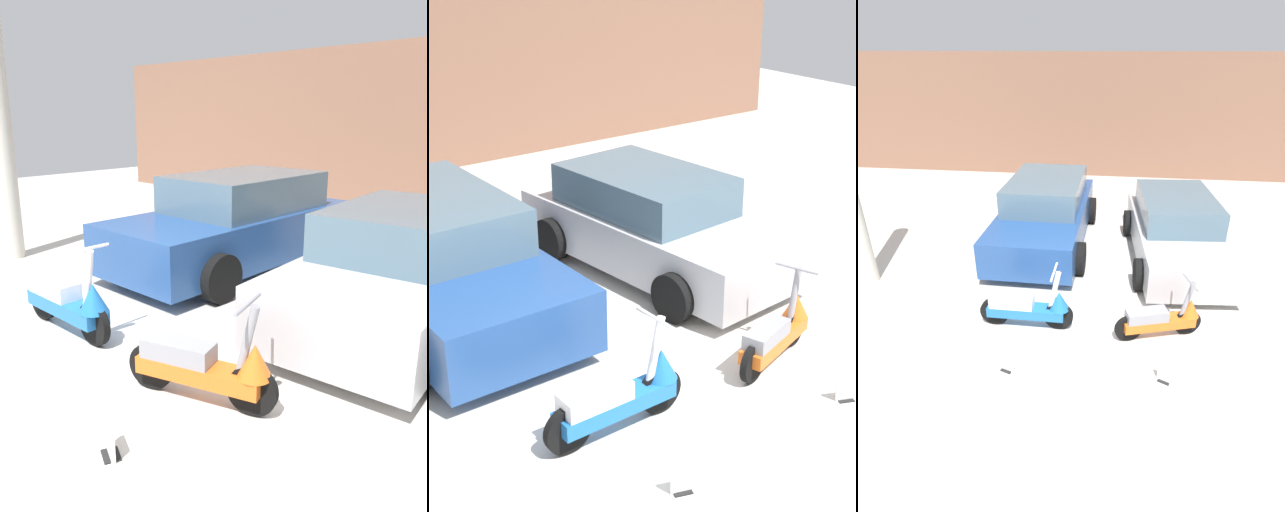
{
  "view_description": "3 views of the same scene",
  "coord_description": "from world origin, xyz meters",
  "views": [
    {
      "loc": [
        4.11,
        -2.2,
        2.29
      ],
      "look_at": [
        0.19,
        2.04,
        0.65
      ],
      "focal_mm": 35.0,
      "sensor_mm": 36.0,
      "label": 1
    },
    {
      "loc": [
        -3.88,
        -4.45,
        4.31
      ],
      "look_at": [
        0.84,
        1.78,
        0.93
      ],
      "focal_mm": 55.0,
      "sensor_mm": 36.0,
      "label": 2
    },
    {
      "loc": [
        0.86,
        -4.55,
        3.91
      ],
      "look_at": [
        0.09,
        1.51,
        0.73
      ],
      "focal_mm": 28.0,
      "sensor_mm": 36.0,
      "label": 3
    }
  ],
  "objects": [
    {
      "name": "placard_near_left_scooter",
      "position": [
        -0.54,
        -0.57,
        0.11
      ],
      "size": [
        0.2,
        0.17,
        0.26
      ],
      "rotation": [
        0.0,
        0.0,
        -0.33
      ],
      "color": "black",
      "rests_on": "ground_plane"
    },
    {
      "name": "placard_near_right_scooter",
      "position": [
        1.58,
        -0.51,
        0.11
      ],
      "size": [
        0.2,
        0.18,
        0.26
      ],
      "rotation": [
        0.0,
        0.0,
        -0.43
      ],
      "color": "black",
      "rests_on": "ground_plane"
    },
    {
      "name": "ground_plane",
      "position": [
        0.0,
        0.0,
        0.0
      ],
      "size": [
        28.0,
        28.0,
        0.0
      ],
      "primitive_type": "plane",
      "color": "silver"
    },
    {
      "name": "scooter_front_left",
      "position": [
        -0.42,
        0.43,
        0.36
      ],
      "size": [
        1.47,
        0.53,
        1.03
      ],
      "rotation": [
        0.0,
        0.0,
        0.0
      ],
      "color": "black",
      "rests_on": "ground_plane"
    },
    {
      "name": "car_rear_center",
      "position": [
        2.02,
        3.1,
        0.63
      ],
      "size": [
        2.12,
        3.98,
        1.31
      ],
      "rotation": [
        0.0,
        0.0,
        -1.49
      ],
      "color": "#B7B7BC",
      "rests_on": "ground_plane"
    },
    {
      "name": "scooter_front_right",
      "position": [
        1.6,
        0.44,
        0.33
      ],
      "size": [
        1.31,
        0.64,
        0.94
      ],
      "rotation": [
        0.0,
        0.0,
        0.3
      ],
      "color": "black",
      "rests_on": "ground_plane"
    },
    {
      "name": "car_rear_left",
      "position": [
        -0.75,
        3.57,
        0.68
      ],
      "size": [
        2.04,
        4.19,
        1.42
      ],
      "rotation": [
        0.0,
        0.0,
        -1.58
      ],
      "color": "navy",
      "rests_on": "ground_plane"
    }
  ]
}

